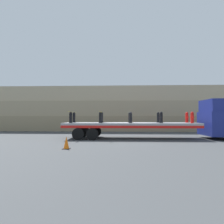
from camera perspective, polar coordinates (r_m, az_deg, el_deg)
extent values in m
plane|color=#3F4244|center=(14.82, 5.97, -8.58)|extent=(120.00, 120.00, 0.00)
cube|color=gray|center=(22.74, 4.63, -3.72)|extent=(60.00, 3.00, 1.89)
cube|color=tan|center=(22.89, 4.61, 1.03)|extent=(60.00, 3.00, 1.89)
cube|color=tan|center=(23.20, 4.58, 5.69)|extent=(60.00, 3.00, 1.89)
cube|color=navy|center=(16.80, 31.27, -3.25)|extent=(2.26, 2.55, 1.94)
cube|color=navy|center=(16.70, 30.52, 1.76)|extent=(1.58, 2.35, 1.00)
cylinder|color=black|center=(18.09, 30.53, -5.47)|extent=(1.02, 0.28, 1.02)
cube|color=gray|center=(14.72, 5.96, -3.84)|extent=(10.99, 2.46, 0.18)
cube|color=red|center=(13.55, 6.29, -4.85)|extent=(10.99, 0.08, 0.20)
cube|color=red|center=(15.91, 5.68, -4.35)|extent=(10.99, 0.08, 0.20)
cylinder|color=black|center=(13.77, -6.47, -7.14)|extent=(0.95, 0.30, 0.95)
cylinder|color=black|center=(16.00, -5.24, -6.35)|extent=(0.95, 0.30, 0.95)
cylinder|color=black|center=(13.98, -10.96, -7.04)|extent=(0.95, 0.30, 0.95)
cylinder|color=black|center=(16.17, -9.13, -6.29)|extent=(0.95, 0.30, 0.95)
cylinder|color=black|center=(14.68, -13.36, -3.41)|extent=(0.30, 0.30, 0.03)
cylinder|color=black|center=(14.67, -13.35, -2.03)|extent=(0.24, 0.24, 0.74)
sphere|color=black|center=(14.67, -13.35, -0.39)|extent=(0.23, 0.23, 0.23)
cylinder|color=black|center=(14.48, -13.56, -1.69)|extent=(0.11, 0.15, 0.11)
cylinder|color=black|center=(14.86, -13.15, -1.69)|extent=(0.11, 0.15, 0.11)
cylinder|color=black|center=(15.72, -12.31, -3.29)|extent=(0.30, 0.30, 0.03)
cylinder|color=black|center=(15.72, -12.30, -2.00)|extent=(0.24, 0.24, 0.74)
sphere|color=black|center=(15.72, -12.29, -0.47)|extent=(0.23, 0.23, 0.23)
cylinder|color=black|center=(15.52, -12.48, -1.68)|extent=(0.11, 0.15, 0.11)
cylinder|color=black|center=(15.91, -12.12, -1.68)|extent=(0.11, 0.15, 0.11)
cylinder|color=black|center=(14.22, -3.80, -3.52)|extent=(0.30, 0.30, 0.03)
cylinder|color=black|center=(14.21, -3.80, -2.09)|extent=(0.24, 0.24, 0.74)
sphere|color=black|center=(14.22, -3.80, -0.39)|extent=(0.23, 0.23, 0.23)
cylinder|color=black|center=(14.02, -3.88, -1.74)|extent=(0.11, 0.15, 0.11)
cylinder|color=black|center=(14.41, -3.72, -1.73)|extent=(0.11, 0.15, 0.11)
cylinder|color=black|center=(15.30, -3.38, -3.37)|extent=(0.30, 0.30, 0.03)
cylinder|color=black|center=(15.29, -3.38, -2.05)|extent=(0.24, 0.24, 0.74)
sphere|color=black|center=(15.29, -3.37, -0.47)|extent=(0.23, 0.23, 0.23)
cylinder|color=black|center=(15.09, -3.45, -1.72)|extent=(0.11, 0.15, 0.11)
cylinder|color=black|center=(15.49, -3.31, -1.71)|extent=(0.11, 0.15, 0.11)
cylinder|color=black|center=(14.18, 6.10, -3.52)|extent=(0.30, 0.30, 0.03)
cylinder|color=black|center=(14.17, 6.10, -2.09)|extent=(0.24, 0.24, 0.74)
sphere|color=black|center=(14.17, 6.09, -0.38)|extent=(0.23, 0.23, 0.23)
cylinder|color=black|center=(13.97, 6.15, -1.73)|extent=(0.11, 0.15, 0.11)
cylinder|color=black|center=(14.37, 6.04, -1.72)|extent=(0.11, 0.15, 0.11)
cylinder|color=black|center=(15.25, 5.83, -3.37)|extent=(0.30, 0.30, 0.03)
cylinder|color=black|center=(15.25, 5.82, -2.04)|extent=(0.24, 0.24, 0.74)
sphere|color=black|center=(15.25, 5.82, -0.46)|extent=(0.23, 0.23, 0.23)
cylinder|color=black|center=(15.05, 5.87, -1.71)|extent=(0.11, 0.15, 0.11)
cylinder|color=black|center=(15.44, 5.77, -1.71)|extent=(0.11, 0.15, 0.11)
cylinder|color=black|center=(14.55, 15.78, -3.42)|extent=(0.30, 0.30, 0.03)
cylinder|color=black|center=(14.54, 15.77, -2.02)|extent=(0.24, 0.24, 0.74)
sphere|color=black|center=(14.54, 15.76, -0.37)|extent=(0.23, 0.23, 0.23)
cylinder|color=black|center=(14.35, 15.95, -1.68)|extent=(0.11, 0.15, 0.11)
cylinder|color=black|center=(14.73, 15.59, -1.67)|extent=(0.11, 0.15, 0.11)
cylinder|color=black|center=(15.60, 14.85, -3.29)|extent=(0.30, 0.30, 0.03)
cylinder|color=black|center=(15.59, 14.84, -1.99)|extent=(0.24, 0.24, 0.74)
sphere|color=black|center=(15.60, 14.83, -0.44)|extent=(0.23, 0.23, 0.23)
cylinder|color=black|center=(15.40, 15.00, -1.67)|extent=(0.11, 0.15, 0.11)
cylinder|color=black|center=(15.79, 14.68, -1.66)|extent=(0.11, 0.15, 0.11)
cylinder|color=red|center=(15.31, 24.73, -3.24)|extent=(0.30, 0.30, 0.03)
cylinder|color=red|center=(15.30, 24.72, -1.91)|extent=(0.24, 0.24, 0.74)
sphere|color=red|center=(15.30, 24.70, -0.34)|extent=(0.23, 0.23, 0.23)
cylinder|color=red|center=(15.12, 25.00, -1.58)|extent=(0.11, 0.15, 0.11)
cylinder|color=red|center=(15.48, 24.43, -1.58)|extent=(0.11, 0.15, 0.11)
cylinder|color=red|center=(16.31, 23.28, -3.14)|extent=(0.30, 0.30, 0.03)
cylinder|color=red|center=(16.31, 23.26, -1.89)|extent=(0.24, 0.24, 0.74)
sphere|color=red|center=(16.31, 23.25, -0.42)|extent=(0.23, 0.23, 0.23)
cylinder|color=red|center=(16.12, 23.51, -1.58)|extent=(0.11, 0.15, 0.11)
cylinder|color=red|center=(16.49, 23.01, -1.58)|extent=(0.11, 0.15, 0.11)
cube|color=yellow|center=(15.20, -12.80, 0.03)|extent=(0.05, 2.66, 0.01)
cube|color=yellow|center=(14.76, -3.58, 0.04)|extent=(0.05, 2.66, 0.01)
cube|color=black|center=(10.41, -14.69, -11.50)|extent=(0.40, 0.40, 0.03)
cone|color=orange|center=(10.36, -14.68, -9.58)|extent=(0.31, 0.31, 0.68)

